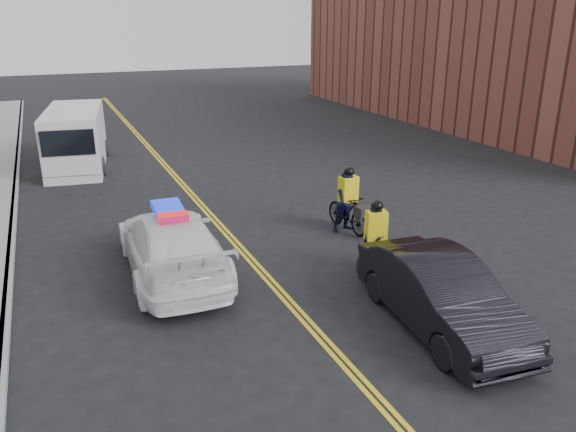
% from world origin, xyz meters
% --- Properties ---
extents(ground, '(120.00, 120.00, 0.00)m').
position_xyz_m(ground, '(0.00, 0.00, 0.00)').
color(ground, black).
rests_on(ground, ground).
extents(center_line_left, '(0.10, 60.00, 0.01)m').
position_xyz_m(center_line_left, '(-0.08, 8.00, 0.01)').
color(center_line_left, gold).
rests_on(center_line_left, ground).
extents(center_line_right, '(0.10, 60.00, 0.01)m').
position_xyz_m(center_line_right, '(0.08, 8.00, 0.01)').
color(center_line_right, gold).
rests_on(center_line_right, ground).
extents(curb, '(0.20, 60.00, 0.15)m').
position_xyz_m(curb, '(-6.00, 8.00, 0.07)').
color(curb, gray).
rests_on(curb, ground).
extents(building_across, '(12.00, 30.00, 11.00)m').
position_xyz_m(building_across, '(22.00, 18.00, 5.50)').
color(building_across, brown).
rests_on(building_across, ground).
extents(police_cruiser, '(2.52, 5.73, 1.80)m').
position_xyz_m(police_cruiser, '(-2.11, 3.46, 0.83)').
color(police_cruiser, white).
rests_on(police_cruiser, ground).
extents(dark_sedan, '(2.07, 4.88, 1.57)m').
position_xyz_m(dark_sedan, '(2.48, -1.41, 0.78)').
color(dark_sedan, black).
rests_on(dark_sedan, ground).
extents(cargo_van, '(3.03, 6.24, 2.51)m').
position_xyz_m(cargo_van, '(-3.53, 15.72, 1.23)').
color(cargo_van, silver).
rests_on(cargo_van, ground).
extents(cyclist_near, '(1.13, 2.10, 1.96)m').
position_xyz_m(cyclist_near, '(2.66, 1.45, 0.68)').
color(cyclist_near, black).
rests_on(cyclist_near, ground).
extents(cyclist_far, '(0.97, 2.05, 2.02)m').
position_xyz_m(cyclist_far, '(3.50, 4.36, 0.80)').
color(cyclist_far, black).
rests_on(cyclist_far, ground).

